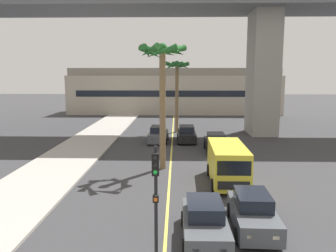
{
  "coord_description": "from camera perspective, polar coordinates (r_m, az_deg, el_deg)",
  "views": [
    {
      "loc": [
        0.43,
        -2.87,
        6.57
      ],
      "look_at": [
        0.0,
        14.0,
        4.0
      ],
      "focal_mm": 36.51,
      "sensor_mm": 36.0,
      "label": 1
    }
  ],
  "objects": [
    {
      "name": "palm_tree_near_median",
      "position": [
        38.51,
        1.5,
        8.48
      ],
      "size": [
        2.89,
        2.91,
        8.03
      ],
      "color": "brown",
      "rests_on": "ground"
    },
    {
      "name": "pier_building_backdrop",
      "position": [
        58.43,
        1.04,
        5.86
      ],
      "size": [
        34.9,
        8.04,
        7.52
      ],
      "color": "#BCB29E",
      "rests_on": "ground"
    },
    {
      "name": "delivery_van",
      "position": [
        20.96,
        9.89,
        -6.06
      ],
      "size": [
        2.21,
        5.27,
        2.36
      ],
      "color": "yellow",
      "rests_on": "ground"
    },
    {
      "name": "car_queue_third",
      "position": [
        33.44,
        3.12,
        -1.41
      ],
      "size": [
        1.87,
        4.12,
        1.56
      ],
      "color": "black",
      "rests_on": "ground"
    },
    {
      "name": "car_queue_fourth",
      "position": [
        14.22,
        6.13,
        -15.66
      ],
      "size": [
        1.84,
        4.1,
        1.56
      ],
      "color": "#4C5156",
      "rests_on": "ground"
    },
    {
      "name": "lane_stripe_center",
      "position": [
        27.67,
        0.53,
        -5.05
      ],
      "size": [
        0.14,
        56.0,
        0.01
      ],
      "primitive_type": "cube",
      "color": "#DBCC4C",
      "rests_on": "ground"
    },
    {
      "name": "palm_tree_mid_median",
      "position": [
        23.29,
        -0.95,
        9.46
      ],
      "size": [
        3.31,
        3.24,
        8.62
      ],
      "color": "brown",
      "rests_on": "ground"
    },
    {
      "name": "sidewalk_left",
      "position": [
        21.67,
        -21.82,
        -9.41
      ],
      "size": [
        4.8,
        80.0,
        0.15
      ],
      "primitive_type": "cube",
      "color": "#ADA89E",
      "rests_on": "ground"
    },
    {
      "name": "traffic_light_median_near",
      "position": [
        11.74,
        -2.06,
        -10.52
      ],
      "size": [
        0.24,
        0.37,
        4.2
      ],
      "color": "black",
      "rests_on": "ground"
    },
    {
      "name": "car_queue_second",
      "position": [
        29.44,
        8.05,
        -2.87
      ],
      "size": [
        1.91,
        4.14,
        1.56
      ],
      "color": "black",
      "rests_on": "ground"
    },
    {
      "name": "car_queue_fifth",
      "position": [
        15.44,
        13.96,
        -13.86
      ],
      "size": [
        1.93,
        4.15,
        1.56
      ],
      "color": "#4C5156",
      "rests_on": "ground"
    },
    {
      "name": "bridge_overpass",
      "position": [
        38.37,
        2.57,
        19.36
      ],
      "size": [
        61.17,
        8.0,
        17.4
      ],
      "color": "slate",
      "rests_on": "ground"
    },
    {
      "name": "car_queue_front",
      "position": [
        33.22,
        -1.65,
        -1.47
      ],
      "size": [
        1.95,
        4.16,
        1.56
      ],
      "color": "#4C5156",
      "rests_on": "ground"
    }
  ]
}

